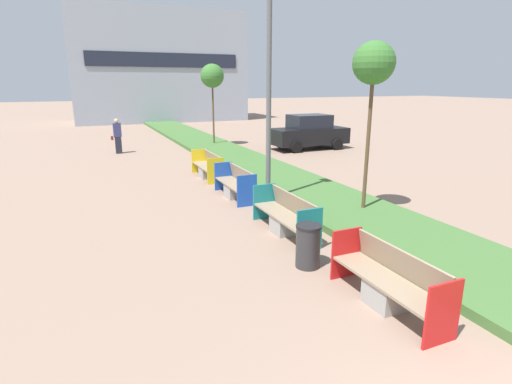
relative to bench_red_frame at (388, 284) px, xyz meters
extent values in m
cube|color=#426B33|center=(2.26, 8.56, -0.28)|extent=(2.80, 120.00, 0.18)
cube|color=#939EAD|center=(3.06, 35.56, 4.58)|extent=(15.58, 6.69, 9.91)
cube|color=#1E2333|center=(3.06, 32.17, 5.08)|extent=(13.08, 0.08, 1.20)
cube|color=#9E9B96|center=(-0.04, 0.00, -0.16)|extent=(0.52, 0.60, 0.42)
cube|color=gray|center=(-0.04, 0.00, 0.07)|extent=(0.58, 2.15, 0.05)
cube|color=gray|center=(0.23, 0.00, 0.33)|extent=(0.14, 2.06, 0.48)
cube|color=red|center=(-0.04, -1.09, 0.10)|extent=(0.62, 0.04, 0.94)
cube|color=red|center=(-0.04, 1.09, 0.10)|extent=(0.62, 0.04, 0.94)
cube|color=#9E9B96|center=(-0.04, 3.55, -0.16)|extent=(0.52, 0.60, 0.42)
cube|color=gray|center=(-0.04, 3.55, 0.07)|extent=(0.58, 2.27, 0.05)
cube|color=gray|center=(0.23, 3.55, 0.33)|extent=(0.14, 2.18, 0.48)
cube|color=#197A7F|center=(-0.04, 2.39, 0.10)|extent=(0.62, 0.04, 0.94)
cube|color=#197A7F|center=(-0.04, 4.70, 0.10)|extent=(0.62, 0.04, 0.94)
cube|color=#9E9B96|center=(-0.04, 6.94, -0.16)|extent=(0.52, 0.60, 0.42)
cube|color=gray|center=(-0.04, 6.94, 0.07)|extent=(0.58, 2.05, 0.05)
cube|color=gray|center=(0.23, 6.94, 0.33)|extent=(0.14, 1.97, 0.48)
cube|color=blue|center=(-0.04, 5.90, 0.10)|extent=(0.62, 0.04, 0.94)
cube|color=blue|center=(-0.04, 7.99, 0.10)|extent=(0.62, 0.04, 0.94)
cube|color=#9E9B96|center=(-0.04, 9.92, -0.16)|extent=(0.52, 0.60, 0.42)
cube|color=gray|center=(-0.04, 9.92, 0.07)|extent=(0.58, 2.09, 0.05)
cube|color=gray|center=(0.23, 9.92, 0.33)|extent=(0.14, 2.00, 0.48)
cube|color=yellow|center=(-0.04, 8.85, 0.10)|extent=(0.62, 0.04, 0.94)
cube|color=yellow|center=(-0.04, 10.98, 0.10)|extent=(0.62, 0.04, 0.94)
cylinder|color=#2D2D30|center=(-0.46, 1.74, 0.03)|extent=(0.48, 0.48, 0.81)
cylinder|color=black|center=(-0.46, 1.74, 0.46)|extent=(0.49, 0.49, 0.05)
cylinder|color=#56595B|center=(0.61, 5.84, 2.90)|extent=(0.14, 0.14, 6.53)
cylinder|color=brown|center=(2.65, 4.00, 1.47)|extent=(0.10, 0.10, 3.68)
sphere|color=#38702D|center=(2.65, 4.00, 3.61)|extent=(1.07, 1.07, 1.07)
cylinder|color=brown|center=(2.65, 17.45, 1.39)|extent=(0.10, 0.10, 3.53)
sphere|color=#38702D|center=(2.65, 17.45, 3.52)|extent=(1.29, 1.29, 1.29)
cube|color=#232633|center=(-2.60, 17.01, 0.05)|extent=(0.30, 0.22, 0.85)
cube|color=navy|center=(-2.60, 17.01, 0.82)|extent=(0.38, 0.24, 0.69)
sphere|color=tan|center=(-2.60, 17.01, 1.28)|extent=(0.24, 0.24, 0.24)
cube|color=maroon|center=(-2.88, 17.01, 0.44)|extent=(0.12, 0.20, 0.18)
cube|color=black|center=(7.08, 14.37, 0.35)|extent=(4.22, 1.80, 0.84)
cube|color=black|center=(7.08, 14.37, 1.13)|extent=(2.12, 1.57, 0.72)
cylinder|color=black|center=(8.34, 13.47, -0.07)|extent=(0.60, 0.20, 0.60)
cylinder|color=black|center=(8.34, 15.27, -0.07)|extent=(0.60, 0.20, 0.60)
cylinder|color=black|center=(5.82, 13.47, -0.07)|extent=(0.60, 0.20, 0.60)
cylinder|color=black|center=(5.82, 15.27, -0.07)|extent=(0.60, 0.20, 0.60)
camera|label=1|loc=(-4.26, -4.45, 3.11)|focal=28.00mm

